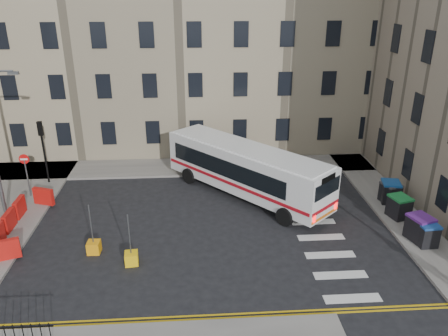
{
  "coord_description": "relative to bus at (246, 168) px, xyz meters",
  "views": [
    {
      "loc": [
        -2.32,
        -20.23,
        11.99
      ],
      "look_at": [
        -0.86,
        1.26,
        3.0
      ],
      "focal_mm": 35.0,
      "sensor_mm": 36.0,
      "label": 1
    }
  ],
  "objects": [
    {
      "name": "ground",
      "position": [
        -0.64,
        -4.03,
        -1.79
      ],
      "size": [
        120.0,
        120.0,
        0.0
      ],
      "primitive_type": "plane",
      "color": "black",
      "rests_on": "ground"
    },
    {
      "name": "pavement_north",
      "position": [
        -6.64,
        4.57,
        -1.71
      ],
      "size": [
        36.0,
        3.2,
        0.15
      ],
      "primitive_type": "cube",
      "color": "slate",
      "rests_on": "ground"
    },
    {
      "name": "pavement_east",
      "position": [
        8.36,
        -0.03,
        -1.71
      ],
      "size": [
        2.4,
        26.0,
        0.15
      ],
      "primitive_type": "cube",
      "color": "slate",
      "rests_on": "ground"
    },
    {
      "name": "terrace_north",
      "position": [
        -7.64,
        11.47,
        6.83
      ],
      "size": [
        38.3,
        10.8,
        17.2
      ],
      "color": "gray",
      "rests_on": "ground"
    },
    {
      "name": "traffic_light_nw",
      "position": [
        -12.64,
        2.47,
        1.08
      ],
      "size": [
        0.28,
        0.22,
        4.1
      ],
      "color": "black",
      "rests_on": "pavement_west"
    },
    {
      "name": "no_entry_north",
      "position": [
        -13.14,
        0.47,
        0.29
      ],
      "size": [
        0.6,
        0.08,
        3.0
      ],
      "color": "#595B5E",
      "rests_on": "pavement_west"
    },
    {
      "name": "roadworks_barriers",
      "position": [
        -12.48,
        -3.53,
        -1.14
      ],
      "size": [
        1.66,
        6.26,
        1.0
      ],
      "color": "red",
      "rests_on": "pavement_west"
    },
    {
      "name": "bus",
      "position": [
        0.0,
        0.0,
        0.0
      ],
      "size": [
        9.44,
        10.2,
        3.09
      ],
      "rotation": [
        0.0,
        0.0,
        0.72
      ],
      "color": "silver",
      "rests_on": "ground"
    },
    {
      "name": "wheelie_bin_a",
      "position": [
        8.24,
        -6.42,
        -1.04
      ],
      "size": [
        0.98,
        1.11,
        1.18
      ],
      "rotation": [
        0.0,
        0.0,
        0.05
      ],
      "color": "black",
      "rests_on": "pavement_east"
    },
    {
      "name": "wheelie_bin_b",
      "position": [
        8.11,
        -5.95,
        -0.99
      ],
      "size": [
        1.3,
        1.41,
        1.29
      ],
      "rotation": [
        0.0,
        0.0,
        0.29
      ],
      "color": "black",
      "rests_on": "pavement_east"
    },
    {
      "name": "wheelie_bin_c",
      "position": [
        8.11,
        -3.64,
        -1.01
      ],
      "size": [
        1.23,
        1.34,
        1.24
      ],
      "rotation": [
        0.0,
        0.0,
        0.26
      ],
      "color": "black",
      "rests_on": "pavement_east"
    },
    {
      "name": "wheelie_bin_d",
      "position": [
        8.39,
        -1.82,
        -1.04
      ],
      "size": [
        1.19,
        1.29,
        1.19
      ],
      "rotation": [
        0.0,
        0.0,
        0.27
      ],
      "color": "black",
      "rests_on": "pavement_east"
    },
    {
      "name": "wheelie_bin_e",
      "position": [
        8.39,
        -1.8,
        -0.99
      ],
      "size": [
        1.23,
        1.35,
        1.28
      ],
      "rotation": [
        0.0,
        0.0,
        -0.22
      ],
      "color": "black",
      "rests_on": "pavement_east"
    },
    {
      "name": "bollard_yellow",
      "position": [
        -6.1,
        -6.92,
        -1.49
      ],
      "size": [
        0.66,
        0.66,
        0.6
      ],
      "primitive_type": "cube",
      "rotation": [
        0.0,
        0.0,
        0.1
      ],
      "color": "yellow",
      "rests_on": "ground"
    },
    {
      "name": "bollard_chevron",
      "position": [
        -8.04,
        -5.85,
        -1.49
      ],
      "size": [
        0.62,
        0.62,
        0.6
      ],
      "primitive_type": "cube",
      "rotation": [
        0.0,
        0.0,
        -0.03
      ],
      "color": "orange",
      "rests_on": "ground"
    }
  ]
}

